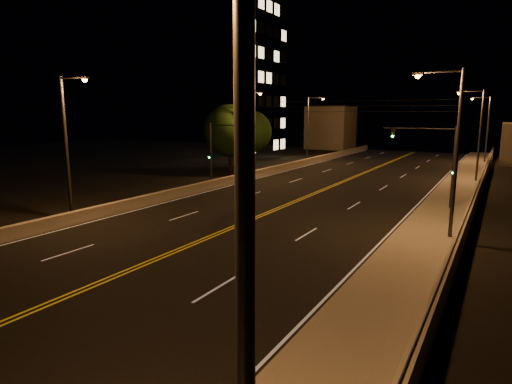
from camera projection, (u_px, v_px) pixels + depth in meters
The scene contains 21 objects.
road at pixel (245, 223), 27.28m from camera, with size 18.00×120.00×0.02m, color black.
sidewalk at pixel (424, 246), 21.93m from camera, with size 3.60×120.00×0.30m, color gray.
curb at pixel (387, 242), 22.87m from camera, with size 0.14×120.00×0.15m, color gray.
parapet_wall at pixel (460, 239), 21.00m from camera, with size 0.30×120.00×1.00m, color #AEA491.
jersey_barrier at pixel (140, 202), 31.68m from camera, with size 0.45×120.00×0.82m, color #AEA491.
distant_building_left at pixel (331, 128), 84.31m from camera, with size 8.00×8.00×8.26m, color gray.
parapet_rail at pixel (461, 228), 20.91m from camera, with size 0.06×0.06×120.00m, color black.
lane_markings at pixel (244, 223), 27.21m from camera, with size 17.32×116.00×0.00m.
streetlight_0 at pixel (222, 272), 4.35m from camera, with size 2.55×0.28×9.15m.
streetlight_1 at pixel (452, 144), 22.40m from camera, with size 2.55×0.28×9.15m.
streetlight_2 at pixel (477, 130), 41.78m from camera, with size 2.55×0.28×9.15m.
streetlight_3 at pixel (486, 125), 57.90m from camera, with size 2.55×0.28×9.15m.
streetlight_4 at pixel (69, 139), 26.93m from camera, with size 2.55×0.28×9.15m.
streetlight_5 at pixel (244, 129), 44.95m from camera, with size 2.55×0.28×9.15m.
streetlight_6 at pixel (309, 125), 59.78m from camera, with size 2.55×0.28×9.15m.
traffic_signal_right at pixel (439, 157), 30.12m from camera, with size 5.11×0.31×6.02m.
traffic_signal_left at pixel (219, 147), 39.37m from camera, with size 5.11×0.31×6.02m.
overhead_wires at pixel (307, 107), 34.03m from camera, with size 22.00×0.03×0.83m.
building_tower at pixel (199, 70), 68.08m from camera, with size 24.00×15.00×28.65m.
tree_0 at pixel (230, 131), 47.85m from camera, with size 5.83×5.83×7.90m.
tree_1 at pixel (251, 132), 54.42m from camera, with size 5.37×5.37×7.27m.
Camera 1 is at (13.89, -2.55, 6.87)m, focal length 30.00 mm.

